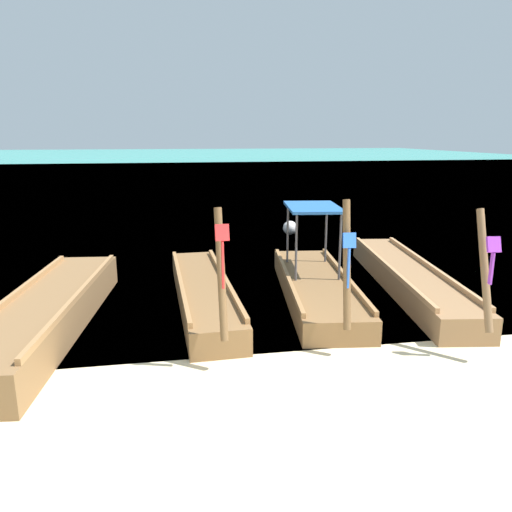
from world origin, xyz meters
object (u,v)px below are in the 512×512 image
object	(u,v)px
longtail_boat_violet_ribbon	(408,278)
mooring_buoy_near	(290,228)
longtail_boat_blue_ribbon	(316,285)
longtail_boat_orange_ribbon	(48,313)
longtail_boat_red_ribbon	(203,293)

from	to	relation	value
longtail_boat_violet_ribbon	mooring_buoy_near	bearing A→B (deg)	99.86
longtail_boat_blue_ribbon	longtail_boat_violet_ribbon	distance (m)	2.29
mooring_buoy_near	longtail_boat_violet_ribbon	bearing A→B (deg)	-80.14
longtail_boat_orange_ribbon	mooring_buoy_near	size ratio (longest dim) A/B	12.68
longtail_boat_blue_ribbon	longtail_boat_violet_ribbon	xyz separation A→B (m)	(2.27, 0.25, -0.04)
longtail_boat_red_ribbon	longtail_boat_blue_ribbon	size ratio (longest dim) A/B	1.05
mooring_buoy_near	longtail_boat_blue_ribbon	bearing A→B (deg)	-99.23
longtail_boat_orange_ribbon	longtail_boat_violet_ribbon	world-z (taller)	longtail_boat_orange_ribbon
longtail_boat_red_ribbon	longtail_boat_violet_ribbon	size ratio (longest dim) A/B	0.83
longtail_boat_orange_ribbon	longtail_boat_violet_ribbon	bearing A→B (deg)	8.63
longtail_boat_red_ribbon	mooring_buoy_near	distance (m)	7.75
longtail_boat_red_ribbon	longtail_boat_blue_ribbon	xyz separation A→B (m)	(2.45, -0.00, 0.04)
longtail_boat_blue_ribbon	mooring_buoy_near	world-z (taller)	longtail_boat_blue_ribbon
longtail_boat_blue_ribbon	mooring_buoy_near	size ratio (longest dim) A/B	11.08
longtail_boat_red_ribbon	longtail_boat_blue_ribbon	world-z (taller)	longtail_boat_blue_ribbon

